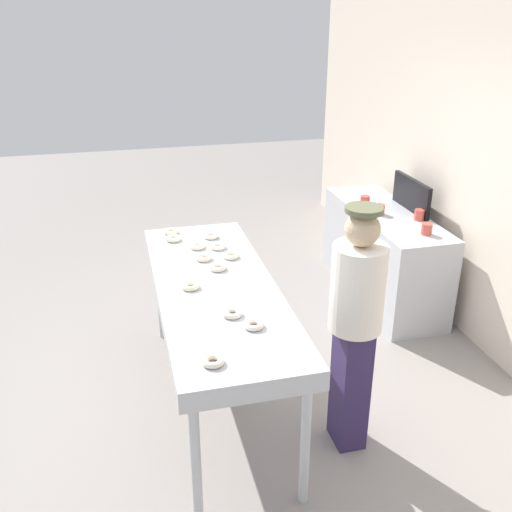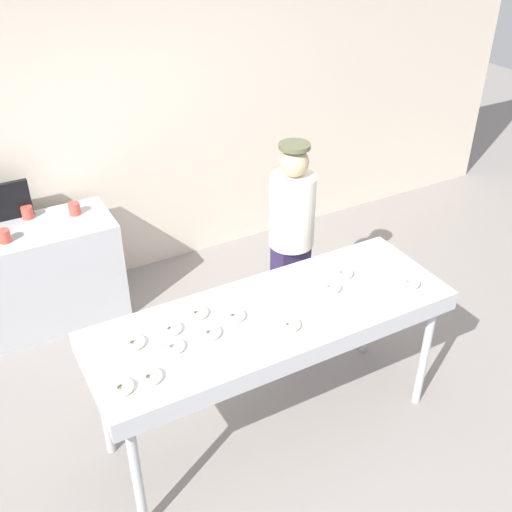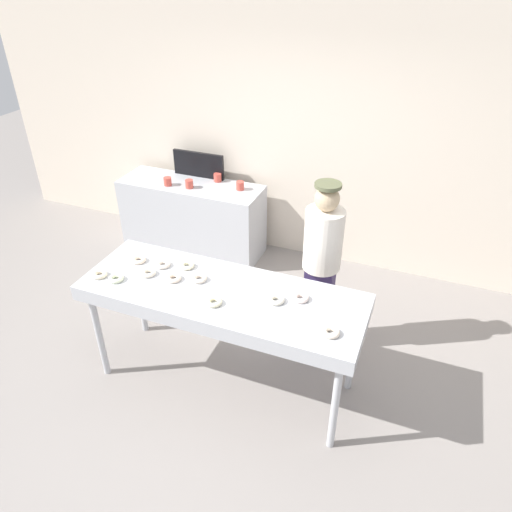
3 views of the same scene
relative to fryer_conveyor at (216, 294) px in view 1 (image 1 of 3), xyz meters
The scene contains 21 objects.
ground_plane 0.88m from the fryer_conveyor, ahead, with size 16.00×16.00×0.00m, color gray.
fryer_conveyor is the anchor object (origin of this frame).
sugar_donut_0 0.60m from the fryer_conveyor, 167.77° to the left, with size 0.12×0.12×0.03m, color white.
sugar_donut_1 0.91m from the fryer_conveyor, 11.20° to the right, with size 0.12×0.12×0.03m, color #F8E3CB.
sugar_donut_2 0.24m from the fryer_conveyor, 165.00° to the left, with size 0.12×0.12×0.03m, color #F4E1CB.
sugar_donut_3 0.41m from the fryer_conveyor, behind, with size 0.12×0.12×0.03m, color #FDE3C9.
sugar_donut_4 0.44m from the fryer_conveyor, ahead, with size 0.12×0.12×0.03m, color silver.
sugar_donut_5 0.81m from the fryer_conveyor, behind, with size 0.12×0.12×0.03m, color #FEE5C9.
sugar_donut_6 0.61m from the fryer_conveyor, 10.73° to the left, with size 0.12×0.12×0.03m, color white.
sugar_donut_7 0.19m from the fryer_conveyor, 82.94° to the right, with size 0.12×0.12×0.03m, color #FAF0C3.
sugar_donut_8 0.99m from the fryer_conveyor, 169.40° to the right, with size 0.12×0.12×0.03m, color #FCEAC5.
sugar_donut_9 0.63m from the fryer_conveyor, behind, with size 0.12×0.12×0.03m, color white.
sugar_donut_10 0.44m from the fryer_conveyor, 154.72° to the left, with size 0.12×0.12×0.03m, color #F5ECC6.
sugar_donut_11 0.84m from the fryer_conveyor, 167.59° to the right, with size 0.12×0.12×0.03m, color #EDF4CA.
worker_baker 0.94m from the fryer_conveyor, 51.61° to the left, with size 0.32×0.32×1.61m.
prep_counter 2.28m from the fryer_conveyor, 124.44° to the left, with size 1.69×0.57×0.85m, color #B7BABF.
paper_cup_0 2.27m from the fryer_conveyor, 130.77° to the left, with size 0.09×0.09×0.09m, color #CC4C3F.
paper_cup_1 2.26m from the fryer_conveyor, 116.24° to the left, with size 0.09×0.09×0.09m, color #CC4C3F.
paper_cup_2 2.13m from the fryer_conveyor, 124.91° to the left, with size 0.09×0.09×0.09m, color #CC4C3F.
paper_cup_3 2.02m from the fryer_conveyor, 109.22° to the left, with size 0.09×0.09×0.09m, color #CC4C3F.
menu_display 2.43m from the fryer_conveyor, 121.34° to the left, with size 0.64×0.04×0.30m, color black.
Camera 1 is at (3.32, -0.56, 2.64)m, focal length 40.29 mm.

